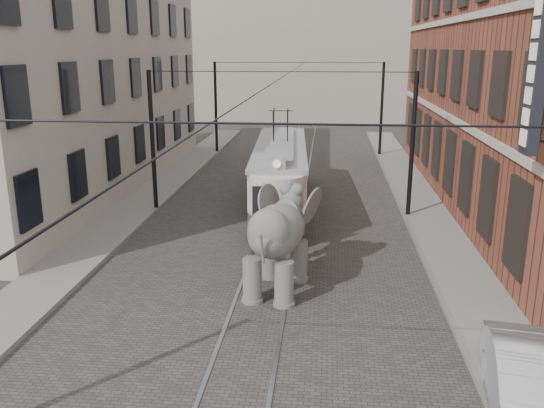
# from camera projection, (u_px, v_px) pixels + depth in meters

# --- Properties ---
(ground) EXTENTS (120.00, 120.00, 0.00)m
(ground) POSITION_uv_depth(u_px,v_px,m) (270.00, 266.00, 18.56)
(ground) COLOR #423F3D
(tram_rails) EXTENTS (1.54, 80.00, 0.02)m
(tram_rails) POSITION_uv_depth(u_px,v_px,m) (270.00, 266.00, 18.56)
(tram_rails) COLOR slate
(tram_rails) RESTS_ON ground
(sidewalk_right) EXTENTS (2.00, 60.00, 0.15)m
(sidewalk_right) POSITION_uv_depth(u_px,v_px,m) (458.00, 270.00, 17.98)
(sidewalk_right) COLOR slate
(sidewalk_right) RESTS_ON ground
(sidewalk_left) EXTENTS (2.00, 60.00, 0.15)m
(sidewalk_left) POSITION_uv_depth(u_px,v_px,m) (78.00, 257.00, 19.15)
(sidewalk_left) COLOR slate
(sidewalk_left) RESTS_ON ground
(brick_building) EXTENTS (8.00, 26.00, 12.00)m
(brick_building) POSITION_uv_depth(u_px,v_px,m) (543.00, 69.00, 24.57)
(brick_building) COLOR brown
(brick_building) RESTS_ON ground
(stucco_building) EXTENTS (7.00, 24.00, 10.00)m
(stucco_building) POSITION_uv_depth(u_px,v_px,m) (67.00, 87.00, 27.84)
(stucco_building) COLOR gray
(stucco_building) RESTS_ON ground
(distant_block) EXTENTS (28.00, 10.00, 14.00)m
(distant_block) POSITION_uv_depth(u_px,v_px,m) (311.00, 46.00, 55.07)
(distant_block) COLOR gray
(distant_block) RESTS_ON ground
(catenary) EXTENTS (11.00, 30.20, 6.00)m
(catenary) POSITION_uv_depth(u_px,v_px,m) (277.00, 149.00, 22.58)
(catenary) COLOR black
(catenary) RESTS_ON ground
(tram) EXTENTS (2.87, 10.99, 4.32)m
(tram) POSITION_uv_depth(u_px,v_px,m) (280.00, 160.00, 24.82)
(tram) COLOR beige
(tram) RESTS_ON ground
(elephant) EXTENTS (3.33, 5.03, 2.85)m
(elephant) POSITION_uv_depth(u_px,v_px,m) (277.00, 244.00, 16.32)
(elephant) COLOR #66635E
(elephant) RESTS_ON ground
(parked_car) EXTENTS (2.19, 4.57, 1.45)m
(parked_car) POSITION_uv_depth(u_px,v_px,m) (535.00, 391.00, 10.58)
(parked_car) COLOR #A3A2A6
(parked_car) RESTS_ON ground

